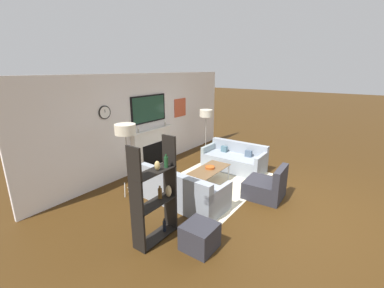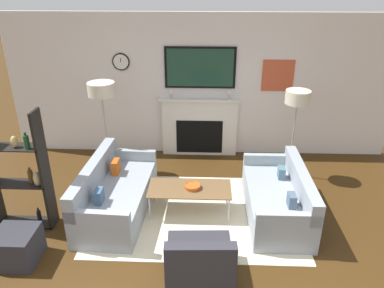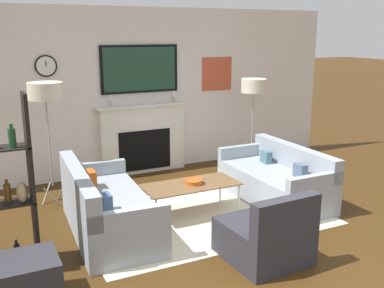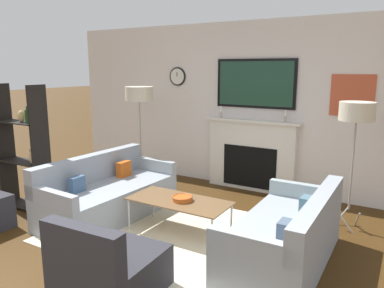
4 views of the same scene
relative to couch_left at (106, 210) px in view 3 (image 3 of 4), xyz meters
name	(u,v)px [view 3 (image 3 of 4)]	position (x,y,z in m)	size (l,w,h in m)	color
fireplace_wall	(140,99)	(1.23, 2.16, 0.95)	(7.29, 0.28, 2.70)	silver
area_rug	(199,214)	(1.22, 0.00, -0.28)	(3.06, 2.16, 0.01)	beige
couch_left	(106,210)	(0.00, 0.00, 0.00)	(0.94, 1.91, 0.81)	#9199A4
couch_right	(276,181)	(2.44, 0.00, -0.01)	(0.84, 1.74, 0.75)	#9199A4
armchair	(266,237)	(1.30, -1.37, -0.03)	(0.80, 0.85, 0.78)	#2B2B31
coffee_table	(191,186)	(1.12, 0.04, 0.11)	(1.23, 0.57, 0.42)	brown
decorative_bowl	(194,181)	(1.17, 0.04, 0.16)	(0.24, 0.24, 0.06)	#BA551C
floor_lamp_left	(45,93)	(-0.40, 1.24, 1.25)	(0.45, 0.45, 1.68)	#9E998E
floor_lamp_right	(254,87)	(2.85, 1.24, 1.15)	(0.41, 0.41, 1.58)	#9E998E
ottoman	(29,281)	(-0.99, -1.10, -0.07)	(0.51, 0.51, 0.43)	#2B2B31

